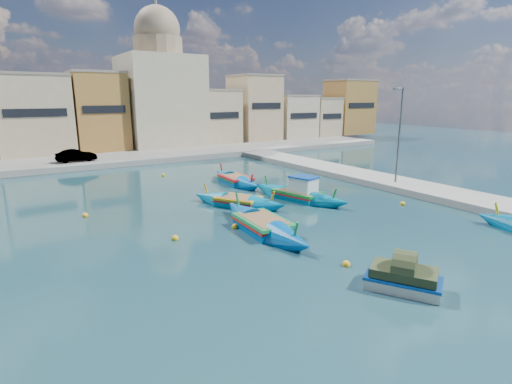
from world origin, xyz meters
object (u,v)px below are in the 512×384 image
object	(u,v)px
quay_street_lamp	(399,135)
luzzu_turquoise_cabin	(298,195)
luzzu_blue_south	(263,226)
tender_near	(403,279)
luzzu_cyan_mid	(236,181)
luzzu_green	(238,203)
church_block	(160,88)

from	to	relation	value
quay_street_lamp	luzzu_turquoise_cabin	xyz separation A→B (m)	(-9.02, 1.24, -4.00)
luzzu_blue_south	tender_near	size ratio (longest dim) A/B	2.88
luzzu_cyan_mid	tender_near	bearing A→B (deg)	-101.24
luzzu_green	tender_near	world-z (taller)	luzzu_green
tender_near	quay_street_lamp	bearing A→B (deg)	39.87
quay_street_lamp	luzzu_blue_south	distance (m)	15.85
quay_street_lamp	luzzu_blue_south	xyz separation A→B (m)	(-14.99, -3.16, -4.06)
church_block	luzzu_blue_south	world-z (taller)	church_block
quay_street_lamp	luzzu_cyan_mid	size ratio (longest dim) A/B	0.99
church_block	luzzu_turquoise_cabin	xyz separation A→B (m)	(-1.58, -32.76, -8.07)
church_block	quay_street_lamp	world-z (taller)	church_block
luzzu_green	luzzu_cyan_mid	bearing A→B (deg)	61.87
luzzu_turquoise_cabin	tender_near	size ratio (longest dim) A/B	2.75
church_block	tender_near	xyz separation A→B (m)	(-6.76, -45.86, -7.98)
luzzu_turquoise_cabin	luzzu_blue_south	bearing A→B (deg)	-143.56
church_block	luzzu_green	distance (m)	33.51
luzzu_cyan_mid	luzzu_green	world-z (taller)	luzzu_cyan_mid
church_block	tender_near	world-z (taller)	church_block
quay_street_lamp	luzzu_cyan_mid	xyz separation A→B (m)	(-10.17, 8.45, -4.09)
luzzu_blue_south	tender_near	distance (m)	8.74
church_block	luzzu_green	bearing A→B (deg)	-100.87
luzzu_cyan_mid	church_block	bearing A→B (deg)	83.91
quay_street_lamp	luzzu_green	bearing A→B (deg)	171.29
luzzu_blue_south	luzzu_green	bearing A→B (deg)	74.92
quay_street_lamp	tender_near	xyz separation A→B (m)	(-14.21, -11.86, -3.91)
luzzu_green	tender_near	distance (m)	13.96
luzzu_green	tender_near	bearing A→B (deg)	-92.59
luzzu_blue_south	church_block	bearing A→B (deg)	78.53
quay_street_lamp	luzzu_turquoise_cabin	size ratio (longest dim) A/B	0.91
church_block	luzzu_cyan_mid	size ratio (longest dim) A/B	2.36
luzzu_blue_south	tender_near	world-z (taller)	luzzu_blue_south
tender_near	luzzu_blue_south	bearing A→B (deg)	95.13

